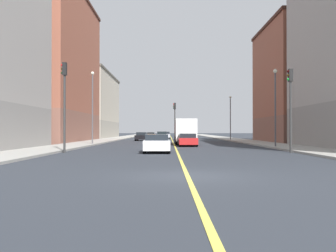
% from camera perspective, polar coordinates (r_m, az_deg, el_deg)
% --- Properties ---
extents(ground_plane, '(400.00, 400.00, 0.00)m').
position_cam_1_polar(ground_plane, '(13.77, 2.94, -7.34)').
color(ground_plane, '#2B2F37').
rests_on(ground_plane, ground).
extents(sidewalk_left, '(3.93, 168.00, 0.15)m').
position_cam_1_polar(sidewalk_left, '(63.65, 10.09, -2.00)').
color(sidewalk_left, '#9E9B93').
rests_on(sidewalk_left, ground).
extents(sidewalk_right, '(3.93, 168.00, 0.15)m').
position_cam_1_polar(sidewalk_right, '(63.42, -8.72, -2.01)').
color(sidewalk_right, '#9E9B93').
rests_on(sidewalk_right, ground).
extents(lane_center_stripe, '(0.16, 154.00, 0.01)m').
position_cam_1_polar(lane_center_stripe, '(62.68, 0.70, -2.09)').
color(lane_center_stripe, '#E5D14C').
rests_on(lane_center_stripe, ground).
extents(building_left_mid, '(8.65, 16.20, 15.69)m').
position_cam_1_polar(building_left_mid, '(54.71, 18.51, 5.96)').
color(building_left_mid, brown).
rests_on(building_left_mid, ground).
extents(building_right_midblock, '(8.65, 24.15, 20.56)m').
position_cam_1_polar(building_right_midblock, '(56.79, -16.28, 8.19)').
color(building_right_midblock, brown).
rests_on(building_right_midblock, ground).
extents(building_right_distant, '(8.65, 25.68, 13.16)m').
position_cam_1_polar(building_right_distant, '(81.24, -11.17, 2.90)').
color(building_right_distant, '#9D9688').
rests_on(building_right_distant, ground).
extents(traffic_light_left_near, '(0.40, 0.32, 5.96)m').
position_cam_1_polar(traffic_light_left_near, '(28.82, 17.64, 3.88)').
color(traffic_light_left_near, '#2D2D2D').
rests_on(traffic_light_left_near, ground).
extents(traffic_light_right_near, '(0.40, 0.32, 6.41)m').
position_cam_1_polar(traffic_light_right_near, '(28.47, -14.91, 4.45)').
color(traffic_light_right_near, '#2D2D2D').
rests_on(traffic_light_right_near, ground).
extents(traffic_light_median_far, '(0.40, 0.32, 5.51)m').
position_cam_1_polar(traffic_light_median_far, '(55.06, 1.08, 1.44)').
color(traffic_light_median_far, '#2D2D2D').
rests_on(traffic_light_median_far, ground).
extents(street_lamp_left_near, '(0.36, 0.36, 6.99)m').
position_cam_1_polar(street_lamp_left_near, '(36.35, 15.58, 3.80)').
color(street_lamp_left_near, '#4C4C51').
rests_on(street_lamp_left_near, ground).
extents(street_lamp_right_near, '(0.36, 0.36, 7.94)m').
position_cam_1_polar(street_lamp_right_near, '(43.59, -10.96, 3.71)').
color(street_lamp_right_near, '#4C4C51').
rests_on(street_lamp_right_near, ground).
extents(street_lamp_left_far, '(0.36, 0.36, 6.80)m').
position_cam_1_polar(street_lamp_left_far, '(60.95, 9.24, 1.91)').
color(street_lamp_left_far, '#4C4C51').
rests_on(street_lamp_left_far, ground).
extents(car_black, '(1.87, 4.52, 1.31)m').
position_cam_1_polar(car_black, '(59.94, -3.82, -1.55)').
color(car_black, black).
rests_on(car_black, ground).
extents(car_silver, '(1.92, 4.33, 1.33)m').
position_cam_1_polar(car_silver, '(76.15, -0.29, -1.36)').
color(car_silver, silver).
rests_on(car_silver, ground).
extents(car_teal, '(1.95, 4.10, 1.30)m').
position_cam_1_polar(car_teal, '(62.82, 1.99, -1.51)').
color(car_teal, '#196670').
rests_on(car_teal, ground).
extents(car_white, '(1.98, 4.00, 1.31)m').
position_cam_1_polar(car_white, '(27.81, -1.61, -2.61)').
color(car_white, white).
rests_on(car_white, ground).
extents(car_green, '(1.90, 4.28, 1.39)m').
position_cam_1_polar(car_green, '(67.64, -0.82, -1.42)').
color(car_green, '#1E6B38').
rests_on(car_green, ground).
extents(car_orange, '(2.03, 4.62, 1.20)m').
position_cam_1_polar(car_orange, '(81.65, -2.51, -1.33)').
color(car_orange, orange).
rests_on(car_orange, ground).
extents(car_red, '(1.93, 4.17, 1.28)m').
position_cam_1_polar(car_red, '(38.93, 2.93, -2.06)').
color(car_red, red).
rests_on(car_red, ground).
extents(box_truck, '(2.32, 7.84, 2.82)m').
position_cam_1_polar(box_truck, '(43.76, 2.61, -0.72)').
color(box_truck, maroon).
rests_on(box_truck, ground).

